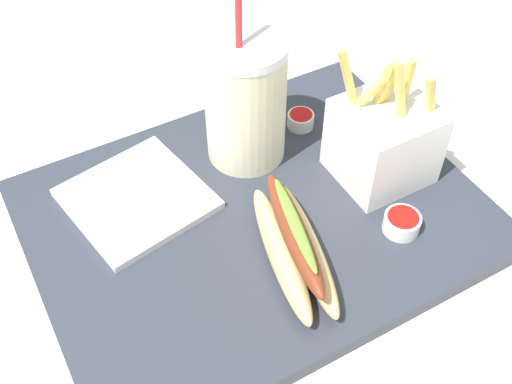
{
  "coord_description": "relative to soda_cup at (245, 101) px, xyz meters",
  "views": [
    {
      "loc": [
        0.21,
        0.38,
        0.53
      ],
      "look_at": [
        0.0,
        0.0,
        0.05
      ],
      "focal_mm": 44.05,
      "sensor_mm": 36.0,
      "label": 1
    }
  ],
  "objects": [
    {
      "name": "ketchup_cup_1",
      "position": [
        -0.08,
        -0.01,
        -0.07
      ],
      "size": [
        0.03,
        0.03,
        0.02
      ],
      "color": "white",
      "rests_on": "food_tray"
    },
    {
      "name": "soda_cup",
      "position": [
        0.0,
        0.0,
        0.0
      ],
      "size": [
        0.09,
        0.09,
        0.22
      ],
      "color": "beige",
      "rests_on": "food_tray"
    },
    {
      "name": "fries_basket",
      "position": [
        -0.11,
        0.1,
        -0.03
      ],
      "size": [
        0.1,
        0.09,
        0.16
      ],
      "color": "white",
      "rests_on": "food_tray"
    },
    {
      "name": "ketchup_cup_2",
      "position": [
        -0.08,
        0.18,
        -0.06
      ],
      "size": [
        0.04,
        0.04,
        0.02
      ],
      "color": "white",
      "rests_on": "food_tray"
    },
    {
      "name": "hot_dog_1",
      "position": [
        0.03,
        0.16,
        -0.05
      ],
      "size": [
        0.09,
        0.18,
        0.06
      ],
      "color": "#DBB775",
      "rests_on": "food_tray"
    },
    {
      "name": "food_tray",
      "position": [
        0.04,
        0.09,
        -0.09
      ],
      "size": [
        0.46,
        0.36,
        0.02
      ],
      "primitive_type": "cube",
      "color": "#2D333D",
      "rests_on": "ground_plane"
    },
    {
      "name": "ground_plane",
      "position": [
        0.04,
        0.09,
        -0.11
      ],
      "size": [
        2.4,
        2.4,
        0.02
      ],
      "primitive_type": "cube",
      "color": "silver"
    },
    {
      "name": "napkin_stack",
      "position": [
        0.14,
        0.01,
        -0.07
      ],
      "size": [
        0.16,
        0.16,
        0.01
      ],
      "primitive_type": "cube",
      "rotation": [
        0.0,
        0.0,
        0.18
      ],
      "color": "white",
      "rests_on": "food_tray"
    }
  ]
}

